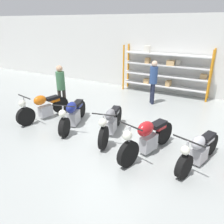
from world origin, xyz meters
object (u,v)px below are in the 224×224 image
object	(u,v)px
motorcycle_orange	(43,107)
motorcycle_red	(147,138)
motorcycle_grey	(111,122)
person_near_rack	(153,79)
motorcycle_blue	(73,114)
motorcycle_silver	(199,150)
person_browsing	(61,85)
shelving_rack	(164,70)

from	to	relation	value
motorcycle_orange	motorcycle_red	bearing A→B (deg)	96.01
motorcycle_grey	motorcycle_red	distance (m)	1.37
person_near_rack	motorcycle_blue	bearing A→B (deg)	28.59
motorcycle_silver	motorcycle_red	bearing A→B (deg)	-65.57
motorcycle_red	person_browsing	bearing A→B (deg)	-91.65
motorcycle_blue	person_near_rack	xyz separation A→B (m)	(1.58, 3.36, 0.65)
motorcycle_orange	motorcycle_grey	bearing A→B (deg)	102.17
motorcycle_grey	person_browsing	world-z (taller)	person_browsing
motorcycle_orange	person_near_rack	bearing A→B (deg)	151.42
motorcycle_grey	motorcycle_silver	size ratio (longest dim) A/B	1.14
motorcycle_grey	motorcycle_red	world-z (taller)	motorcycle_red
motorcycle_blue	person_near_rack	bearing A→B (deg)	137.85
shelving_rack	person_near_rack	bearing A→B (deg)	-89.74
shelving_rack	motorcycle_orange	distance (m)	5.80
motorcycle_orange	person_browsing	size ratio (longest dim) A/B	1.16
motorcycle_orange	motorcycle_red	xyz separation A→B (m)	(4.03, -0.37, 0.04)
motorcycle_orange	motorcycle_blue	world-z (taller)	motorcycle_orange
person_browsing	motorcycle_orange	bearing A→B (deg)	127.46
person_browsing	person_near_rack	size ratio (longest dim) A/B	0.98
motorcycle_grey	motorcycle_red	xyz separation A→B (m)	(1.30, -0.41, 0.02)
shelving_rack	motorcycle_blue	size ratio (longest dim) A/B	2.00
motorcycle_silver	person_near_rack	world-z (taller)	person_near_rack
motorcycle_blue	motorcycle_red	bearing A→B (deg)	64.18
motorcycle_orange	person_near_rack	size ratio (longest dim) A/B	1.14
motorcycle_orange	motorcycle_blue	size ratio (longest dim) A/B	1.00
person_browsing	person_near_rack	bearing A→B (deg)	-97.98
motorcycle_red	motorcycle_orange	bearing A→B (deg)	-78.61
motorcycle_grey	person_near_rack	bearing A→B (deg)	164.91
shelving_rack	motorcycle_silver	world-z (taller)	shelving_rack
shelving_rack	motorcycle_silver	size ratio (longest dim) A/B	2.15
motorcycle_grey	person_near_rack	distance (m)	3.43
motorcycle_silver	motorcycle_blue	bearing A→B (deg)	-76.60
shelving_rack	person_near_rack	distance (m)	1.59
motorcycle_blue	person_near_rack	size ratio (longest dim) A/B	1.13
motorcycle_red	motorcycle_silver	distance (m)	1.27
motorcycle_grey	motorcycle_blue	bearing A→B (deg)	-103.42
person_browsing	motorcycle_grey	bearing A→B (deg)	-158.06
motorcycle_blue	motorcycle_grey	distance (m)	1.45
motorcycle_blue	motorcycle_silver	distance (m)	4.01
shelving_rack	person_near_rack	xyz separation A→B (m)	(0.01, -1.58, -0.07)
motorcycle_silver	person_near_rack	distance (m)	4.42
shelving_rack	person_near_rack	world-z (taller)	shelving_rack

